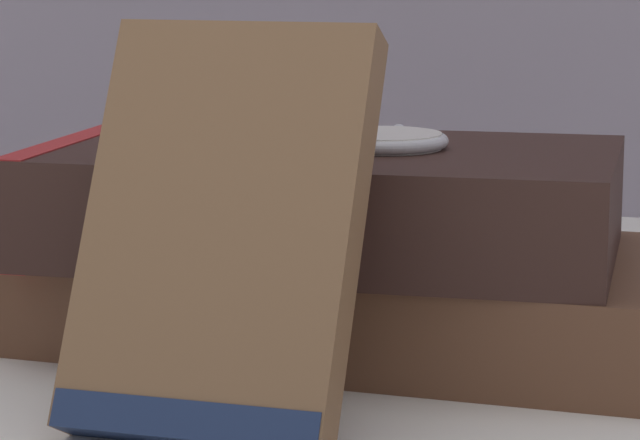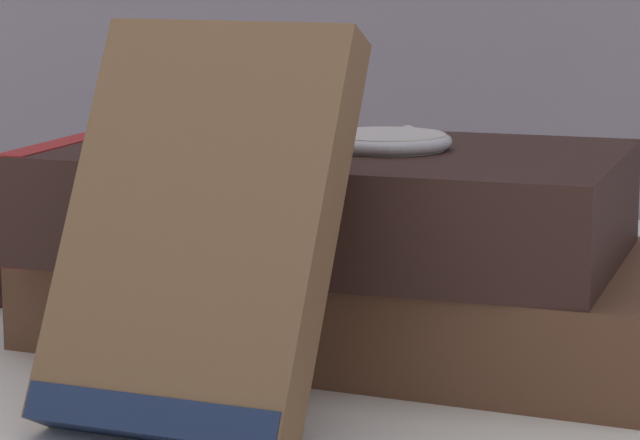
{
  "view_description": "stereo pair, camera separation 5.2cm",
  "coord_description": "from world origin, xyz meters",
  "px_view_note": "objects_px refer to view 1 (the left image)",
  "views": [
    {
      "loc": [
        0.18,
        -0.52,
        0.16
      ],
      "look_at": [
        0.01,
        0.02,
        0.05
      ],
      "focal_mm": 85.0,
      "sensor_mm": 36.0,
      "label": 1
    },
    {
      "loc": [
        0.22,
        -0.5,
        0.16
      ],
      "look_at": [
        0.01,
        0.02,
        0.05
      ],
      "focal_mm": 85.0,
      "sensor_mm": 36.0,
      "label": 2
    }
  ],
  "objects_px": {
    "book_leaning_front": "(220,245)",
    "pocket_watch": "(384,140)",
    "reading_glasses": "(376,270)",
    "book_flat_bottom": "(349,293)",
    "book_flat_top": "(313,200)"
  },
  "relations": [
    {
      "from": "pocket_watch",
      "to": "reading_glasses",
      "type": "relative_size",
      "value": 0.43
    },
    {
      "from": "book_flat_bottom",
      "to": "book_flat_top",
      "type": "relative_size",
      "value": 1.11
    },
    {
      "from": "book_flat_bottom",
      "to": "book_flat_top",
      "type": "xyz_separation_m",
      "value": [
        -0.01,
        -0.01,
        0.04
      ]
    },
    {
      "from": "book_flat_top",
      "to": "pocket_watch",
      "type": "bearing_deg",
      "value": 7.55
    },
    {
      "from": "book_flat_bottom",
      "to": "book_flat_top",
      "type": "distance_m",
      "value": 0.04
    },
    {
      "from": "book_flat_bottom",
      "to": "pocket_watch",
      "type": "xyz_separation_m",
      "value": [
        0.02,
        -0.01,
        0.06
      ]
    },
    {
      "from": "book_leaning_front",
      "to": "pocket_watch",
      "type": "relative_size",
      "value": 2.48
    },
    {
      "from": "book_flat_top",
      "to": "book_flat_bottom",
      "type": "bearing_deg",
      "value": 47.72
    },
    {
      "from": "book_leaning_front",
      "to": "reading_glasses",
      "type": "relative_size",
      "value": 1.06
    },
    {
      "from": "book_flat_top",
      "to": "pocket_watch",
      "type": "relative_size",
      "value": 4.31
    },
    {
      "from": "pocket_watch",
      "to": "reading_glasses",
      "type": "xyz_separation_m",
      "value": [
        -0.04,
        0.13,
        -0.08
      ]
    },
    {
      "from": "book_flat_top",
      "to": "pocket_watch",
      "type": "xyz_separation_m",
      "value": [
        0.03,
        0.01,
        0.02
      ]
    },
    {
      "from": "book_flat_top",
      "to": "pocket_watch",
      "type": "distance_m",
      "value": 0.04
    },
    {
      "from": "book_leaning_front",
      "to": "reading_glasses",
      "type": "distance_m",
      "value": 0.25
    },
    {
      "from": "book_flat_bottom",
      "to": "reading_glasses",
      "type": "bearing_deg",
      "value": 101.28
    }
  ]
}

